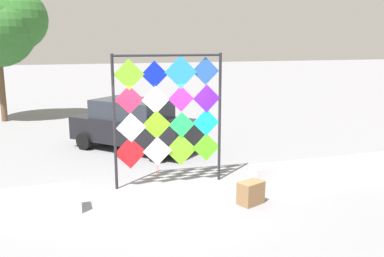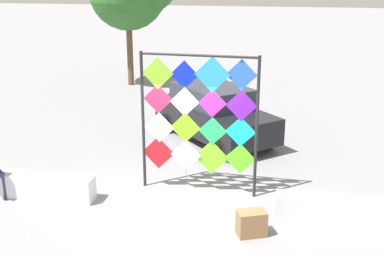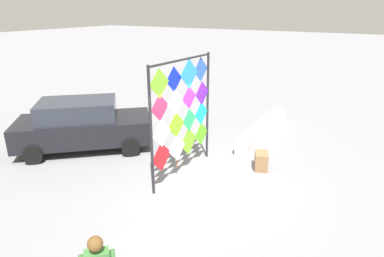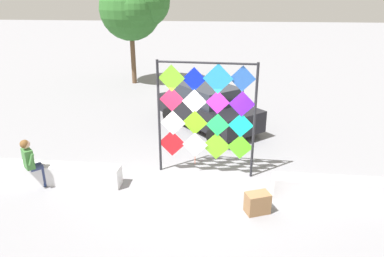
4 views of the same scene
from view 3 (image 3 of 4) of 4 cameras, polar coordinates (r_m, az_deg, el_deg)
ground at (r=8.97m, az=1.72°, el=-9.26°), size 120.00×120.00×0.00m
plaza_ledge_right at (r=12.20m, az=12.24°, el=-0.08°), size 4.17×0.44×0.55m
kite_display_rack at (r=8.73m, az=-1.66°, el=3.17°), size 2.68×0.19×3.23m
parked_car at (r=11.29m, az=-18.35°, el=0.67°), size 4.17×4.36×1.64m
cardboard_box_large at (r=9.76m, az=11.87°, el=-5.49°), size 0.64×0.54×0.50m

